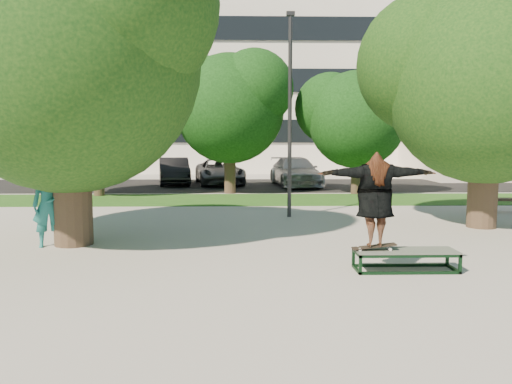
{
  "coord_description": "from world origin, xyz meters",
  "views": [
    {
      "loc": [
        -0.4,
        -10.1,
        2.31
      ],
      "look_at": [
        -0.13,
        0.6,
        1.22
      ],
      "focal_mm": 35.0,
      "sensor_mm": 36.0,
      "label": 1
    }
  ],
  "objects_px": {
    "tree_right": "(483,73)",
    "car_dark": "(174,171)",
    "grind_box": "(405,260)",
    "car_grey": "(219,172)",
    "lamppost": "(290,113)",
    "car_silver_b": "(295,172)",
    "car_silver_a": "(83,173)",
    "tree_left": "(64,44)",
    "bystander": "(49,205)"
  },
  "relations": [
    {
      "from": "bystander",
      "to": "car_dark",
      "type": "bearing_deg",
      "value": 66.57
    },
    {
      "from": "car_silver_a",
      "to": "tree_left",
      "type": "bearing_deg",
      "value": -77.03
    },
    {
      "from": "tree_right",
      "to": "lamppost",
      "type": "relative_size",
      "value": 1.07
    },
    {
      "from": "tree_left",
      "to": "car_grey",
      "type": "distance_m",
      "value": 16.07
    },
    {
      "from": "tree_right",
      "to": "car_silver_b",
      "type": "relative_size",
      "value": 1.29
    },
    {
      "from": "car_dark",
      "to": "car_silver_b",
      "type": "height_order",
      "value": "car_silver_b"
    },
    {
      "from": "tree_left",
      "to": "grind_box",
      "type": "xyz_separation_m",
      "value": [
        6.79,
        -2.51,
        -4.23
      ]
    },
    {
      "from": "lamppost",
      "to": "grind_box",
      "type": "relative_size",
      "value": 3.39
    },
    {
      "from": "tree_left",
      "to": "car_silver_a",
      "type": "height_order",
      "value": "tree_left"
    },
    {
      "from": "car_silver_a",
      "to": "car_silver_b",
      "type": "height_order",
      "value": "car_silver_b"
    },
    {
      "from": "grind_box",
      "to": "car_silver_a",
      "type": "xyz_separation_m",
      "value": [
        -11.42,
        17.91,
        0.45
      ]
    },
    {
      "from": "lamppost",
      "to": "car_dark",
      "type": "relative_size",
      "value": 1.41
    },
    {
      "from": "tree_right",
      "to": "bystander",
      "type": "bearing_deg",
      "value": -167.91
    },
    {
      "from": "tree_left",
      "to": "car_grey",
      "type": "height_order",
      "value": "tree_left"
    },
    {
      "from": "tree_left",
      "to": "car_silver_b",
      "type": "height_order",
      "value": "tree_left"
    },
    {
      "from": "tree_right",
      "to": "car_grey",
      "type": "relative_size",
      "value": 1.32
    },
    {
      "from": "tree_right",
      "to": "grind_box",
      "type": "distance_m",
      "value": 6.87
    },
    {
      "from": "bystander",
      "to": "car_grey",
      "type": "bearing_deg",
      "value": 57.84
    },
    {
      "from": "grind_box",
      "to": "car_grey",
      "type": "xyz_separation_m",
      "value": [
        -4.18,
        17.91,
        0.49
      ]
    },
    {
      "from": "car_dark",
      "to": "tree_right",
      "type": "bearing_deg",
      "value": -63.64
    },
    {
      "from": "bystander",
      "to": "car_dark",
      "type": "relative_size",
      "value": 0.43
    },
    {
      "from": "lamppost",
      "to": "car_dark",
      "type": "bearing_deg",
      "value": 113.94
    },
    {
      "from": "tree_left",
      "to": "car_dark",
      "type": "distance_m",
      "value": 15.85
    },
    {
      "from": "tree_right",
      "to": "grind_box",
      "type": "height_order",
      "value": "tree_right"
    },
    {
      "from": "bystander",
      "to": "car_silver_a",
      "type": "height_order",
      "value": "bystander"
    },
    {
      "from": "tree_left",
      "to": "tree_right",
      "type": "distance_m",
      "value": 10.41
    },
    {
      "from": "car_silver_a",
      "to": "car_grey",
      "type": "xyz_separation_m",
      "value": [
        7.24,
        0.0,
        0.04
      ]
    },
    {
      "from": "car_silver_b",
      "to": "bystander",
      "type": "bearing_deg",
      "value": -121.89
    },
    {
      "from": "tree_right",
      "to": "bystander",
      "type": "distance_m",
      "value": 11.28
    },
    {
      "from": "grind_box",
      "to": "car_dark",
      "type": "xyz_separation_m",
      "value": [
        -6.61,
        17.91,
        0.53
      ]
    },
    {
      "from": "car_dark",
      "to": "car_grey",
      "type": "bearing_deg",
      "value": -10.4
    },
    {
      "from": "car_silver_a",
      "to": "car_dark",
      "type": "bearing_deg",
      "value": -3.74
    },
    {
      "from": "tree_left",
      "to": "car_dark",
      "type": "height_order",
      "value": "tree_left"
    },
    {
      "from": "tree_left",
      "to": "car_silver_a",
      "type": "bearing_deg",
      "value": 106.71
    },
    {
      "from": "car_silver_b",
      "to": "tree_right",
      "type": "bearing_deg",
      "value": -80.21
    },
    {
      "from": "car_silver_a",
      "to": "car_silver_b",
      "type": "relative_size",
      "value": 0.75
    },
    {
      "from": "tree_left",
      "to": "car_silver_b",
      "type": "relative_size",
      "value": 1.41
    },
    {
      "from": "lamppost",
      "to": "car_silver_b",
      "type": "relative_size",
      "value": 1.21
    },
    {
      "from": "car_silver_a",
      "to": "car_dark",
      "type": "xyz_separation_m",
      "value": [
        4.81,
        0.0,
        0.07
      ]
    },
    {
      "from": "lamppost",
      "to": "bystander",
      "type": "distance_m",
      "value": 7.38
    },
    {
      "from": "car_grey",
      "to": "tree_left",
      "type": "bearing_deg",
      "value": -109.34
    },
    {
      "from": "tree_left",
      "to": "car_silver_b",
      "type": "bearing_deg",
      "value": 65.46
    },
    {
      "from": "tree_right",
      "to": "grind_box",
      "type": "bearing_deg",
      "value": -127.23
    },
    {
      "from": "bystander",
      "to": "car_dark",
      "type": "distance_m",
      "value": 15.69
    },
    {
      "from": "lamppost",
      "to": "car_silver_b",
      "type": "distance_m",
      "value": 10.84
    },
    {
      "from": "lamppost",
      "to": "grind_box",
      "type": "xyz_separation_m",
      "value": [
        1.5,
        -6.41,
        -2.96
      ]
    },
    {
      "from": "tree_left",
      "to": "bystander",
      "type": "xyz_separation_m",
      "value": [
        -0.37,
        -0.28,
        -3.5
      ]
    },
    {
      "from": "car_silver_b",
      "to": "grind_box",
      "type": "bearing_deg",
      "value": -95.81
    },
    {
      "from": "grind_box",
      "to": "bystander",
      "type": "bearing_deg",
      "value": 162.69
    },
    {
      "from": "tree_right",
      "to": "car_dark",
      "type": "xyz_separation_m",
      "value": [
        -10.02,
        13.42,
        -3.38
      ]
    }
  ]
}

